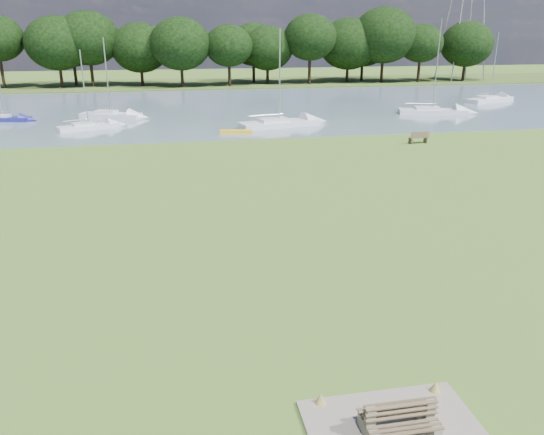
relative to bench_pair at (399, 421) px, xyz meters
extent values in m
plane|color=olive|center=(0.00, 14.00, -0.49)|extent=(220.00, 220.00, 0.00)
cube|color=slate|center=(0.00, 56.00, -0.49)|extent=(220.00, 40.00, 0.10)
cube|color=#4C6626|center=(0.00, 86.00, -0.49)|extent=(220.00, 20.00, 0.40)
cube|color=gray|center=(-0.73, 0.00, -0.17)|extent=(0.22, 1.03, 0.43)
cube|color=gray|center=(-0.73, 0.00, 0.22)|extent=(0.22, 0.18, 0.54)
cube|color=gray|center=(0.73, 0.00, -0.17)|extent=(0.22, 1.03, 0.43)
cube|color=gray|center=(0.73, 0.00, 0.22)|extent=(0.22, 0.18, 0.54)
cube|color=brown|center=(0.00, -0.32, 0.05)|extent=(1.76, 0.40, 0.04)
cube|color=brown|center=(0.00, -0.08, 0.35)|extent=(1.76, 0.13, 0.43)
cube|color=brown|center=(0.00, 0.32, 0.05)|extent=(1.76, 0.40, 0.04)
cube|color=brown|center=(0.00, 0.08, 0.35)|extent=(1.76, 0.13, 0.43)
cube|color=brown|center=(14.81, 31.71, -0.23)|extent=(0.15, 0.51, 0.51)
cube|color=brown|center=(16.25, 31.88, -0.23)|extent=(0.15, 0.51, 0.51)
cube|color=brown|center=(15.53, 31.79, 0.03)|extent=(1.72, 0.70, 0.06)
cube|color=brown|center=(15.56, 31.57, 0.30)|extent=(1.67, 0.25, 0.50)
cube|color=yellow|center=(1.01, 39.02, -0.29)|extent=(3.08, 1.33, 0.30)
cylinder|color=black|center=(-30.00, 82.00, 1.67)|extent=(0.56, 0.56, 3.92)
cylinder|color=black|center=(-23.00, 82.00, 1.83)|extent=(0.56, 0.56, 4.24)
ellipsoid|color=black|center=(-23.00, 82.00, 7.02)|extent=(7.78, 7.78, 6.61)
cylinder|color=black|center=(-16.00, 82.00, 2.00)|extent=(0.56, 0.56, 4.56)
ellipsoid|color=black|center=(-16.00, 82.00, 7.57)|extent=(8.89, 8.89, 7.56)
cylinder|color=black|center=(-9.00, 82.00, 1.51)|extent=(0.56, 0.56, 3.60)
ellipsoid|color=black|center=(-9.00, 82.00, 5.92)|extent=(10.00, 10.00, 8.50)
cylinder|color=black|center=(-2.00, 82.00, 1.67)|extent=(0.56, 0.56, 3.92)
ellipsoid|color=black|center=(-2.00, 82.00, 6.47)|extent=(7.78, 7.78, 6.61)
cylinder|color=black|center=(5.00, 82.00, 1.83)|extent=(0.56, 0.56, 4.24)
ellipsoid|color=black|center=(5.00, 82.00, 7.02)|extent=(8.89, 8.89, 7.56)
cylinder|color=black|center=(12.00, 82.00, 2.00)|extent=(0.56, 0.56, 4.56)
ellipsoid|color=black|center=(12.00, 82.00, 7.57)|extent=(10.00, 10.00, 8.50)
cylinder|color=black|center=(19.00, 82.00, 1.51)|extent=(0.56, 0.56, 3.60)
ellipsoid|color=black|center=(19.00, 82.00, 5.92)|extent=(7.78, 7.78, 6.61)
cylinder|color=black|center=(26.00, 82.00, 1.67)|extent=(0.56, 0.56, 3.92)
ellipsoid|color=black|center=(26.00, 82.00, 6.47)|extent=(8.89, 8.89, 7.56)
cylinder|color=black|center=(33.00, 82.00, 1.83)|extent=(0.56, 0.56, 4.24)
ellipsoid|color=black|center=(33.00, 82.00, 7.02)|extent=(10.00, 10.00, 8.50)
cylinder|color=black|center=(40.00, 82.00, 2.00)|extent=(0.56, 0.56, 4.56)
ellipsoid|color=black|center=(40.00, 82.00, 7.57)|extent=(7.78, 7.78, 6.61)
cylinder|color=black|center=(47.00, 82.00, 1.51)|extent=(0.56, 0.56, 3.60)
ellipsoid|color=black|center=(47.00, 82.00, 5.92)|extent=(8.89, 8.89, 7.56)
cube|color=silver|center=(24.29, 46.65, -0.07)|extent=(7.80, 3.96, 0.72)
cube|color=silver|center=(23.71, 46.80, 0.37)|extent=(2.96, 2.27, 0.47)
cylinder|color=#A5A8AD|center=(24.29, 46.65, 4.91)|extent=(0.12, 0.12, 9.65)
cube|color=navy|center=(-21.79, 50.23, -0.13)|extent=(5.23, 2.50, 0.61)
cube|color=silver|center=(-22.19, 50.32, 0.24)|extent=(1.97, 1.47, 0.39)
cube|color=silver|center=(36.57, 54.93, -0.06)|extent=(7.56, 4.57, 0.76)
cube|color=silver|center=(36.02, 54.71, 0.41)|extent=(2.97, 2.43, 0.49)
cylinder|color=#A5A8AD|center=(36.57, 54.93, 4.21)|extent=(0.13, 0.13, 8.20)
cube|color=silver|center=(-11.17, 50.35, -0.07)|extent=(6.74, 4.05, 0.73)
cube|color=silver|center=(-11.66, 50.54, 0.37)|extent=(2.64, 2.16, 0.47)
cylinder|color=#A5A8AD|center=(-11.17, 50.35, 3.95)|extent=(0.12, 0.12, 7.73)
cube|color=silver|center=(-12.62, 43.65, -0.13)|extent=(5.79, 3.60, 0.61)
cube|color=silver|center=(-13.03, 43.48, 0.24)|extent=(2.29, 1.89, 0.39)
cylinder|color=#A5A8AD|center=(-12.62, 43.65, 3.43)|extent=(0.11, 0.11, 6.86)
cube|color=silver|center=(5.63, 41.71, -0.05)|extent=(8.35, 4.17, 0.78)
cube|color=silver|center=(5.00, 41.55, 0.43)|extent=(3.16, 2.41, 0.50)
cylinder|color=#A5A8AD|center=(5.63, 41.71, 4.40)|extent=(0.13, 0.13, 8.56)
camera|label=1|loc=(-4.80, -9.32, 8.62)|focal=35.00mm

